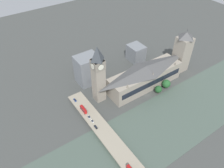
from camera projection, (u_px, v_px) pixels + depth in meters
The scene contains 16 objects.
ground_plane at pixel (147, 96), 237.90m from camera, with size 600.00×600.00×0.00m, color #424442.
river_water at pixel (174, 118), 213.69m from camera, with size 65.43×360.00×0.30m, color #47564C.
parliament_hall at pixel (145, 76), 241.63m from camera, with size 24.20×88.33×27.40m.
clock_tower at pixel (98, 73), 212.02m from camera, with size 11.80×11.80×64.42m.
victoria_tower at pixel (182, 52), 257.75m from camera, with size 15.79×15.79×54.84m.
road_bridge at pixel (119, 150), 183.31m from camera, with size 162.85×15.30×4.23m.
double_decker_bus_mid at pixel (83, 109), 213.52m from camera, with size 10.08×2.55×4.63m.
car_northbound_lead at pixel (92, 121), 204.71m from camera, with size 3.93×1.92×1.36m.
car_northbound_mid at pixel (96, 127), 199.69m from camera, with size 4.69×1.80×1.26m.
car_northbound_tail at pixel (89, 117), 208.44m from camera, with size 4.18×1.93×1.43m.
car_southbound_lead at pixel (75, 100), 225.76m from camera, with size 4.63×1.76×1.46m.
city_block_west at pixel (92, 67), 262.88m from camera, with size 32.38×16.06×16.93m.
city_block_center at pixel (88, 69), 245.68m from camera, with size 20.70×25.49×33.71m.
city_block_east at pixel (136, 53), 282.72m from camera, with size 20.70×17.99×21.03m.
tree_embankment_near at pixel (158, 89), 236.45m from camera, with size 7.99×7.99×10.20m.
tree_embankment_mid at pixel (166, 84), 242.71m from camera, with size 9.44×9.44×11.32m.
Camera 1 is at (-119.59, 128.40, 165.71)m, focal length 35.00 mm.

